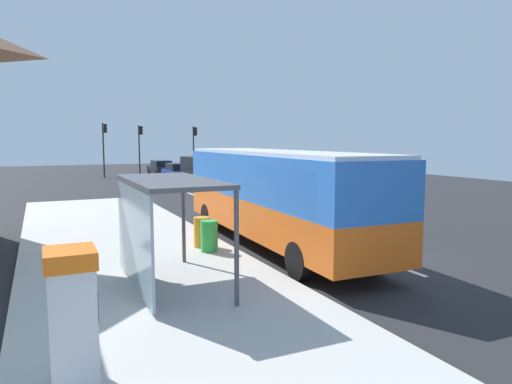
% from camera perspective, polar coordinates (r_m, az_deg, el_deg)
% --- Properties ---
extents(ground_plane, '(56.00, 92.00, 0.04)m').
position_cam_1_polar(ground_plane, '(26.66, -5.56, -1.35)').
color(ground_plane, '#262628').
extents(sidewalk_platform, '(6.20, 30.00, 0.18)m').
position_cam_1_polar(sidewalk_platform, '(13.58, -14.20, -8.63)').
color(sidewalk_platform, beige).
rests_on(sidewalk_platform, ground).
extents(lane_stripe_seg_1, '(0.16, 2.20, 0.01)m').
position_cam_1_polar(lane_stripe_seg_1, '(13.89, 16.94, -8.74)').
color(lane_stripe_seg_1, silver).
rests_on(lane_stripe_seg_1, ground).
extents(lane_stripe_seg_2, '(0.16, 2.20, 0.01)m').
position_cam_1_polar(lane_stripe_seg_2, '(17.80, 6.09, -5.17)').
color(lane_stripe_seg_2, silver).
rests_on(lane_stripe_seg_2, ground).
extents(lane_stripe_seg_3, '(0.16, 2.20, 0.01)m').
position_cam_1_polar(lane_stripe_seg_3, '(22.16, -0.62, -2.84)').
color(lane_stripe_seg_3, silver).
rests_on(lane_stripe_seg_3, ground).
extents(lane_stripe_seg_4, '(0.16, 2.20, 0.01)m').
position_cam_1_polar(lane_stripe_seg_4, '(26.74, -5.06, -1.27)').
color(lane_stripe_seg_4, silver).
rests_on(lane_stripe_seg_4, ground).
extents(lane_stripe_seg_5, '(0.16, 2.20, 0.01)m').
position_cam_1_polar(lane_stripe_seg_5, '(31.45, -8.18, -0.16)').
color(lane_stripe_seg_5, silver).
rests_on(lane_stripe_seg_5, ground).
extents(lane_stripe_seg_6, '(0.16, 2.20, 0.01)m').
position_cam_1_polar(lane_stripe_seg_6, '(36.24, -10.49, 0.66)').
color(lane_stripe_seg_6, silver).
rests_on(lane_stripe_seg_6, ground).
extents(lane_stripe_seg_7, '(0.16, 2.20, 0.01)m').
position_cam_1_polar(lane_stripe_seg_7, '(41.08, -12.25, 1.29)').
color(lane_stripe_seg_7, silver).
rests_on(lane_stripe_seg_7, ground).
extents(bus, '(2.80, 11.07, 3.21)m').
position_cam_1_polar(bus, '(15.52, 2.28, 0.02)').
color(bus, orange).
rests_on(bus, ground).
extents(white_van, '(2.09, 5.23, 2.30)m').
position_cam_1_polar(white_van, '(34.49, -6.43, 2.67)').
color(white_van, black).
rests_on(white_van, ground).
extents(sedan_near, '(1.92, 4.44, 1.52)m').
position_cam_1_polar(sedan_near, '(47.69, -11.58, 2.94)').
color(sedan_near, black).
rests_on(sedan_near, ground).
extents(sedan_far, '(1.88, 4.42, 1.52)m').
position_cam_1_polar(sedan_far, '(41.77, -9.61, 2.51)').
color(sedan_far, navy).
rests_on(sedan_far, ground).
extents(ticket_machine, '(0.66, 0.76, 1.94)m').
position_cam_1_polar(ticket_machine, '(6.98, -21.58, -14.16)').
color(ticket_machine, silver).
rests_on(ticket_machine, sidewalk_platform).
extents(recycling_bin_green, '(0.52, 0.52, 0.95)m').
position_cam_1_polar(recycling_bin_green, '(14.28, -5.76, -5.40)').
color(recycling_bin_green, green).
rests_on(recycling_bin_green, sidewalk_platform).
extents(recycling_bin_orange, '(0.52, 0.52, 0.95)m').
position_cam_1_polar(recycling_bin_orange, '(14.93, -6.65, -4.89)').
color(recycling_bin_orange, orange).
rests_on(recycling_bin_orange, sidewalk_platform).
extents(traffic_light_near_side, '(0.49, 0.28, 4.91)m').
position_cam_1_polar(traffic_light_near_side, '(47.42, -7.56, 6.00)').
color(traffic_light_near_side, '#2D2D2D').
rests_on(traffic_light_near_side, ground).
extents(traffic_light_far_side, '(0.49, 0.28, 5.14)m').
position_cam_1_polar(traffic_light_far_side, '(46.36, -18.11, 5.90)').
color(traffic_light_far_side, '#2D2D2D').
rests_on(traffic_light_far_side, ground).
extents(traffic_light_median, '(0.49, 0.28, 5.00)m').
position_cam_1_polar(traffic_light_median, '(47.71, -14.03, 5.93)').
color(traffic_light_median, '#2D2D2D').
rests_on(traffic_light_median, ground).
extents(bus_shelter, '(1.80, 4.00, 2.50)m').
position_cam_1_polar(bus_shelter, '(10.79, -12.05, -1.57)').
color(bus_shelter, '#4C4C51').
rests_on(bus_shelter, sidewalk_platform).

